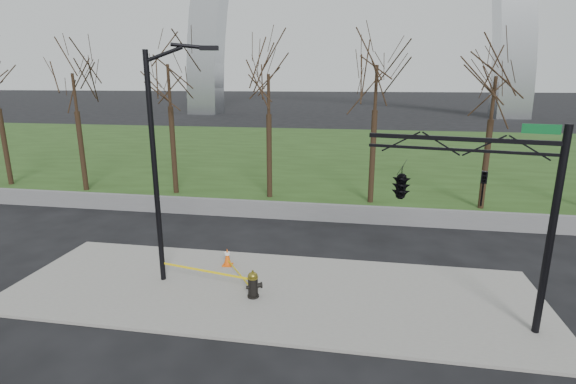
% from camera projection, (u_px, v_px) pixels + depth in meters
% --- Properties ---
extents(ground, '(500.00, 500.00, 0.00)m').
position_uv_depth(ground, '(271.00, 292.00, 14.75)').
color(ground, black).
rests_on(ground, ground).
extents(sidewalk, '(18.00, 6.00, 0.10)m').
position_uv_depth(sidewalk, '(271.00, 291.00, 14.73)').
color(sidewalk, gray).
rests_on(sidewalk, ground).
extents(grass_strip, '(120.00, 40.00, 0.06)m').
position_uv_depth(grass_strip, '(333.00, 151.00, 43.33)').
color(grass_strip, '#233B15').
rests_on(grass_strip, ground).
extents(guardrail, '(60.00, 0.30, 0.90)m').
position_uv_depth(guardrail, '(303.00, 211.00, 22.26)').
color(guardrail, '#59595B').
rests_on(guardrail, ground).
extents(tree_row, '(40.75, 4.00, 8.49)m').
position_uv_depth(tree_row, '(269.00, 129.00, 25.54)').
color(tree_row, black).
rests_on(tree_row, ground).
extents(fire_hydrant, '(0.59, 0.41, 0.95)m').
position_uv_depth(fire_hydrant, '(253.00, 285.00, 14.12)').
color(fire_hydrant, black).
rests_on(fire_hydrant, sidewalk).
extents(traffic_cone, '(0.37, 0.37, 0.70)m').
position_uv_depth(traffic_cone, '(227.00, 257.00, 16.56)').
color(traffic_cone, '#DA4F0B').
rests_on(traffic_cone, sidewalk).
extents(street_light, '(2.35, 0.77, 8.21)m').
position_uv_depth(street_light, '(160.00, 153.00, 14.36)').
color(street_light, black).
rests_on(street_light, ground).
extents(traffic_signal_mast, '(5.01, 2.54, 6.00)m').
position_uv_depth(traffic_signal_mast, '(428.00, 185.00, 12.38)').
color(traffic_signal_mast, black).
rests_on(traffic_signal_mast, ground).
extents(caution_tape, '(3.53, 2.27, 0.48)m').
position_uv_depth(caution_tape, '(221.00, 272.00, 15.00)').
color(caution_tape, yellow).
rests_on(caution_tape, ground).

